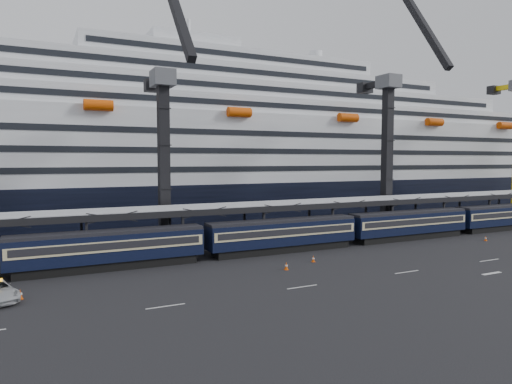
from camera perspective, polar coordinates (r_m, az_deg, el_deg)
ground at (r=51.84m, az=16.81°, el=-8.36°), size 260.00×260.00×0.00m
lane_markings at (r=54.37m, az=27.02°, el=-8.05°), size 111.00×4.27×0.02m
train at (r=56.44m, az=6.41°, el=-4.94°), size 133.05×3.00×4.05m
canopy at (r=61.91m, az=8.08°, el=-1.32°), size 130.00×6.25×5.53m
cruise_ship at (r=89.55m, az=-4.03°, el=4.88°), size 214.09×28.84×34.00m
crane_dark_near at (r=57.53m, az=-11.36°, el=4.90°), size 4.50×17.75×35.08m
crane_dark_mid at (r=73.80m, az=16.31°, el=5.71°), size 4.50×18.24×39.64m
traffic_cone_a at (r=41.50m, az=-28.04°, el=-11.19°), size 0.41×0.41×0.82m
traffic_cone_b at (r=41.20m, az=-27.39°, el=-11.28°), size 0.41×0.41×0.83m
traffic_cone_c at (r=49.95m, az=7.17°, el=-8.27°), size 0.37×0.37×0.73m
traffic_cone_d at (r=46.24m, az=3.81°, el=-9.19°), size 0.40×0.40×0.81m
traffic_cone_e at (r=69.65m, az=26.78°, el=-5.18°), size 0.35×0.35×0.71m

